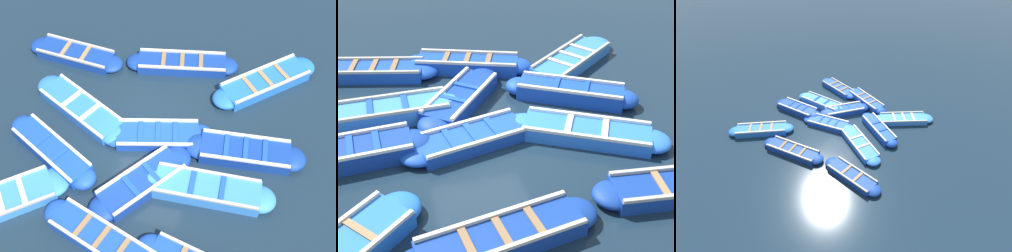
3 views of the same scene
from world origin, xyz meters
The scene contains 12 objects.
ground_plane centered at (0.00, 0.00, 0.00)m, with size 120.00×120.00×0.00m, color #162838.
boat_bow_out centered at (-0.92, 2.52, 0.20)m, with size 2.29×3.33×0.46m.
boat_tucked centered at (3.35, -0.36, 0.17)m, with size 1.38×3.78×0.40m.
boat_outer_right centered at (0.31, -2.87, 0.20)m, with size 1.12×3.50×0.45m.
boat_alongside centered at (-1.13, -2.03, 0.20)m, with size 0.99×3.76×0.46m.
boat_end_of_row centered at (0.34, -0.29, 0.15)m, with size 1.57×3.41×0.36m.
boat_far_corner centered at (3.15, -3.12, 0.18)m, with size 3.14×3.42×0.42m.
boat_outer_left centered at (-3.17, 0.28, 0.19)m, with size 1.90×3.67×0.44m.
boat_drifting centered at (-2.74, 3.26, 0.15)m, with size 3.06×3.56×0.36m.
boat_stern_in centered at (-1.33, -0.25, 0.19)m, with size 3.13×2.69×0.44m.
boat_inner_gap centered at (0.78, 2.26, 0.16)m, with size 2.49×3.68×0.38m.
boat_broadside centered at (2.95, 3.22, 0.16)m, with size 1.15×3.43×0.38m.
Camera 1 is at (-7.39, -2.43, 11.38)m, focal length 50.00 mm.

